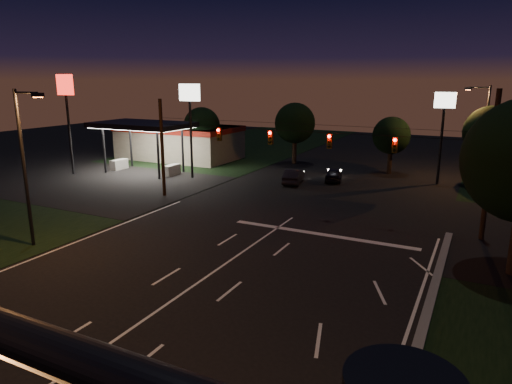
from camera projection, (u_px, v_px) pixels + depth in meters
The scene contains 19 objects.
ground at pixel (171, 301), 20.05m from camera, with size 140.00×140.00×0.00m, color black.
cross_street_left at pixel (103, 184), 42.67m from camera, with size 20.00×16.00×0.02m, color black.
center_line at pixel (59, 378), 14.85m from camera, with size 0.14×40.00×0.01m, color silver.
stop_bar at pixel (321, 234), 28.71m from camera, with size 12.00×0.50×0.01m, color silver.
utility_pole_right at pixel (481, 239), 27.82m from camera, with size 0.30×0.30×9.00m, color black.
utility_pole_left at pixel (165, 196), 38.30m from camera, with size 0.28×0.28×8.00m, color black.
signal_span at pixel (299, 138), 31.71m from camera, with size 24.00×0.40×1.56m.
gas_station at pixel (177, 140), 55.38m from camera, with size 14.20×16.10×5.25m.
pole_sign_left_near at pixel (190, 107), 43.58m from camera, with size 2.20×0.30×9.10m.
pole_sign_left_far at pixel (66, 99), 45.20m from camera, with size 2.00×0.30×10.00m.
pole_sign_right at pixel (443, 117), 41.07m from camera, with size 1.80×0.30×8.40m.
street_light_left at pixel (26, 158), 25.44m from camera, with size 2.20×0.35×9.00m.
street_light_right_far at pixel (482, 127), 41.63m from camera, with size 2.20×0.35×9.00m.
tree_far_a at pixel (203, 126), 53.00m from camera, with size 4.20×4.20×6.42m.
tree_far_b at pixel (295, 124), 52.03m from camera, with size 4.60×4.60×6.98m.
tree_far_c at pixel (392, 136), 46.50m from camera, with size 3.80×3.80×5.86m.
tree_far_d at pixel (491, 133), 40.64m from camera, with size 4.80×4.80×7.30m.
car_oncoming_a at pixel (333, 175), 43.68m from camera, with size 1.50×3.73×1.27m, color black.
car_oncoming_b at pixel (294, 176), 42.72m from camera, with size 1.42×4.07×1.34m, color black.
Camera 1 is at (11.57, -14.68, 9.47)m, focal length 32.00 mm.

